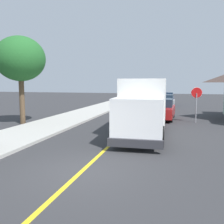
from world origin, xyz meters
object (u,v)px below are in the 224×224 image
Objects in this scene: parked_car_mid at (165,103)px; street_tree_near at (20,59)px; parked_car_near at (162,110)px; box_truck at (144,104)px; parked_car_far at (167,99)px; stop_sign at (196,98)px.

street_tree_near is at bearing -128.65° from parked_car_mid.
street_tree_near is (-9.69, -4.90, 3.84)m from parked_car_near.
box_truck is 1.63× the size of parked_car_near.
street_tree_near reaches higher than box_truck.
parked_car_near is 7.08m from parked_car_mid.
parked_car_mid is at bearing 90.94° from parked_car_near.
box_truck is 1.65× the size of parked_car_far.
parked_car_far is at bearing 91.24° from parked_car_mid.
street_tree_near is at bearing -117.28° from parked_car_far.
street_tree_near is (-9.58, -11.98, 3.84)m from parked_car_mid.
parked_car_mid is (-0.12, 7.08, 0.00)m from parked_car_near.
parked_car_far is (-0.25, 13.40, 0.00)m from parked_car_near.
parked_car_mid is at bearing 51.35° from street_tree_near.
parked_car_far is 14.79m from stop_sign.
stop_sign is at bearing -79.15° from parked_car_far.
parked_car_mid is (0.57, 13.52, -0.97)m from box_truck.
parked_car_near is at bearing 156.74° from stop_sign.
box_truck is at bearing -120.94° from stop_sign.
street_tree_near reaches higher than parked_car_near.
parked_car_mid is at bearing -88.76° from parked_car_far.
parked_car_mid is 1.01× the size of parked_car_far.
parked_car_near is 11.52m from street_tree_near.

